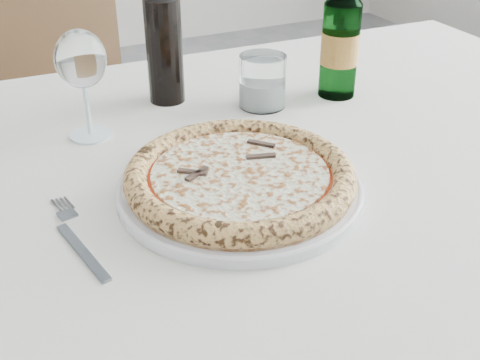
{
  "coord_description": "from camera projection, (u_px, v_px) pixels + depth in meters",
  "views": [
    {
      "loc": [
        -0.26,
        -0.6,
        1.17
      ],
      "look_at": [
        0.03,
        0.01,
        0.78
      ],
      "focal_mm": 45.0,
      "sensor_mm": 36.0,
      "label": 1
    }
  ],
  "objects": [
    {
      "name": "beer_bottle",
      "position": [
        341.0,
        39.0,
        1.04
      ],
      "size": [
        0.07,
        0.07,
        0.26
      ],
      "color": "#2E6B37",
      "rests_on": "dining_table"
    },
    {
      "name": "wine_bottle",
      "position": [
        164.0,
        40.0,
        1.01
      ],
      "size": [
        0.06,
        0.06,
        0.25
      ],
      "color": "black",
      "rests_on": "dining_table"
    },
    {
      "name": "tumbler",
      "position": [
        262.0,
        85.0,
        1.03
      ],
      "size": [
        0.08,
        0.08,
        0.09
      ],
      "color": "white",
      "rests_on": "dining_table"
    },
    {
      "name": "chair_far",
      "position": [
        69.0,
        108.0,
        1.6
      ],
      "size": [
        0.48,
        0.48,
        0.93
      ],
      "color": "brown",
      "rests_on": "floor"
    },
    {
      "name": "wine_glass",
      "position": [
        81.0,
        62.0,
        0.88
      ],
      "size": [
        0.08,
        0.08,
        0.17
      ],
      "color": "white",
      "rests_on": "dining_table"
    },
    {
      "name": "plate",
      "position": [
        240.0,
        187.0,
        0.79
      ],
      "size": [
        0.32,
        0.32,
        0.02
      ],
      "color": "white",
      "rests_on": "dining_table"
    },
    {
      "name": "dining_table",
      "position": [
        212.0,
        207.0,
        0.92
      ],
      "size": [
        1.59,
        0.96,
        0.76
      ],
      "color": "brown",
      "rests_on": "floor"
    },
    {
      "name": "fork",
      "position": [
        77.0,
        239.0,
        0.71
      ],
      "size": [
        0.04,
        0.18,
        0.0
      ],
      "color": "slate",
      "rests_on": "dining_table"
    },
    {
      "name": "pizza",
      "position": [
        240.0,
        176.0,
        0.78
      ],
      "size": [
        0.3,
        0.3,
        0.03
      ],
      "color": "tan",
      "rests_on": "plate"
    }
  ]
}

